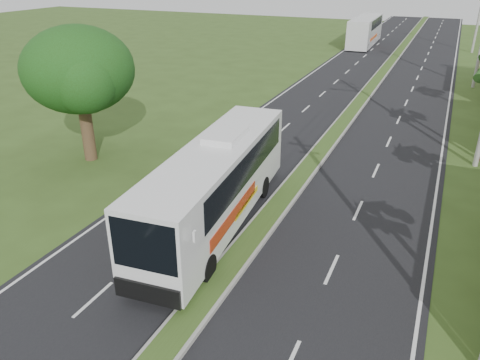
% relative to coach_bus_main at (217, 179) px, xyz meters
% --- Properties ---
extents(ground, '(180.00, 180.00, 0.00)m').
position_rel_coach_bus_main_xyz_m(ground, '(1.91, -6.32, -2.14)').
color(ground, '#344C1C').
rests_on(ground, ground).
extents(road_asphalt, '(14.00, 160.00, 0.02)m').
position_rel_coach_bus_main_xyz_m(road_asphalt, '(1.91, 13.68, -2.13)').
color(road_asphalt, black).
rests_on(road_asphalt, ground).
extents(median_strip, '(1.20, 160.00, 0.18)m').
position_rel_coach_bus_main_xyz_m(median_strip, '(1.91, 13.68, -2.04)').
color(median_strip, gray).
rests_on(median_strip, ground).
extents(lane_edge_left, '(0.12, 160.00, 0.01)m').
position_rel_coach_bus_main_xyz_m(lane_edge_left, '(-4.79, 13.68, -2.14)').
color(lane_edge_left, silver).
rests_on(lane_edge_left, ground).
extents(lane_edge_right, '(0.12, 160.00, 0.01)m').
position_rel_coach_bus_main_xyz_m(lane_edge_right, '(8.61, 13.68, -2.14)').
color(lane_edge_right, silver).
rests_on(lane_edge_right, ground).
extents(shade_tree, '(6.30, 6.00, 7.54)m').
position_rel_coach_bus_main_xyz_m(shade_tree, '(-10.20, 3.70, 2.89)').
color(shade_tree, '#473321').
rests_on(shade_tree, ground).
extents(coach_bus_main, '(3.53, 12.20, 3.89)m').
position_rel_coach_bus_main_xyz_m(coach_bus_main, '(0.00, 0.00, 0.00)').
color(coach_bus_main, white).
rests_on(coach_bus_main, ground).
extents(coach_bus_far, '(3.00, 12.73, 3.69)m').
position_rel_coach_bus_main_xyz_m(coach_bus_far, '(-3.29, 52.09, -0.04)').
color(coach_bus_far, silver).
rests_on(coach_bus_far, ground).
extents(motorcyclist, '(2.06, 1.32, 2.42)m').
position_rel_coach_bus_main_xyz_m(motorcyclist, '(0.01, 1.60, -1.28)').
color(motorcyclist, black).
rests_on(motorcyclist, ground).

